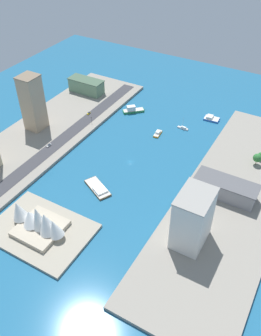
% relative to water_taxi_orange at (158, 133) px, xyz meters
% --- Properties ---
extents(ground_plane, '(440.00, 440.00, 0.00)m').
position_rel_water_taxi_orange_xyz_m(ground_plane, '(1.97, 47.42, -1.21)').
color(ground_plane, '#23668E').
extents(quay_west, '(70.00, 240.00, 2.60)m').
position_rel_water_taxi_orange_xyz_m(quay_west, '(-84.89, 47.42, 0.09)').
color(quay_west, gray).
rests_on(quay_west, ground_plane).
extents(quay_east, '(70.00, 240.00, 2.60)m').
position_rel_water_taxi_orange_xyz_m(quay_east, '(88.83, 47.42, 0.09)').
color(quay_east, gray).
rests_on(quay_east, ground_plane).
extents(peninsula_point, '(66.34, 47.82, 2.00)m').
position_rel_water_taxi_orange_xyz_m(peninsula_point, '(16.66, 141.65, -0.21)').
color(peninsula_point, '#A89E89').
rests_on(peninsula_point, ground_plane).
extents(road_strip, '(12.42, 228.00, 0.15)m').
position_rel_water_taxi_orange_xyz_m(road_strip, '(68.36, 47.42, 1.47)').
color(road_strip, '#38383D').
rests_on(road_strip, quay_east).
extents(water_taxi_orange, '(5.94, 13.21, 3.35)m').
position_rel_water_taxi_orange_xyz_m(water_taxi_orange, '(0.00, 0.00, 0.00)').
color(water_taxi_orange, orange).
rests_on(water_taxi_orange, ground_plane).
extents(sailboat_small_white, '(11.41, 2.73, 11.94)m').
position_rel_water_taxi_orange_xyz_m(sailboat_small_white, '(-16.19, -19.91, -0.14)').
color(sailboat_small_white, white).
rests_on(sailboat_small_white, ground_plane).
extents(barge_flat_brown, '(26.86, 20.44, 3.11)m').
position_rel_water_taxi_orange_xyz_m(barge_flat_brown, '(6.36, 88.31, -0.02)').
color(barge_flat_brown, brown).
rests_on(barge_flat_brown, ground_plane).
extents(catamaran_blue, '(15.87, 10.08, 3.90)m').
position_rel_water_taxi_orange_xyz_m(catamaran_blue, '(-33.62, -48.50, 0.20)').
color(catamaran_blue, blue).
rests_on(catamaran_blue, ground_plane).
extents(ferry_green_doubledeck, '(19.75, 19.02, 6.86)m').
position_rel_water_taxi_orange_xyz_m(ferry_green_doubledeck, '(39.37, -23.35, 1.20)').
color(ferry_green_doubledeck, '#2D8C4C').
rests_on(ferry_green_doubledeck, ground_plane).
extents(apartment_midrise_tan, '(16.01, 17.20, 50.82)m').
position_rel_water_taxi_orange_xyz_m(apartment_midrise_tan, '(100.85, 48.06, 26.83)').
color(apartment_midrise_tan, tan).
rests_on(apartment_midrise_tan, quay_east).
extents(terminal_long_green, '(37.75, 15.73, 14.48)m').
position_rel_water_taxi_orange_xyz_m(terminal_long_green, '(100.67, -31.29, 8.66)').
color(terminal_long_green, slate).
rests_on(terminal_long_green, quay_east).
extents(warehouse_low_gray, '(45.41, 17.06, 13.03)m').
position_rel_water_taxi_orange_xyz_m(warehouse_low_gray, '(-78.93, 49.40, 7.93)').
color(warehouse_low_gray, gray).
rests_on(warehouse_low_gray, quay_west).
extents(hotel_broad_white, '(19.72, 26.86, 39.36)m').
position_rel_water_taxi_orange_xyz_m(hotel_broad_white, '(-72.63, 100.96, 21.10)').
color(hotel_broad_white, silver).
rests_on(hotel_broad_white, quay_west).
extents(van_white, '(1.85, 4.79, 1.54)m').
position_rel_water_taxi_orange_xyz_m(van_white, '(72.08, 66.07, 2.31)').
color(van_white, black).
rests_on(van_white, road_strip).
extents(taxi_yellow_cab, '(1.87, 4.26, 1.57)m').
position_rel_water_taxi_orange_xyz_m(taxi_yellow_cab, '(72.71, 5.14, 2.31)').
color(taxi_yellow_cab, black).
rests_on(taxi_yellow_cab, road_strip).
extents(traffic_light_waterfront, '(0.36, 0.36, 6.50)m').
position_rel_water_taxi_orange_xyz_m(traffic_light_waterfront, '(60.98, 17.28, 5.73)').
color(traffic_light_waterfront, black).
rests_on(traffic_light_waterfront, quay_east).
extents(opera_landmark, '(42.82, 29.12, 20.34)m').
position_rel_water_taxi_orange_xyz_m(opera_landmark, '(17.49, 141.65, 8.69)').
color(opera_landmark, '#BCAD93').
rests_on(opera_landmark, peninsula_point).
extents(park_tree_cluster, '(7.05, 13.51, 9.97)m').
position_rel_water_taxi_orange_xyz_m(park_tree_cluster, '(-89.78, 0.47, 7.43)').
color(park_tree_cluster, brown).
rests_on(park_tree_cluster, quay_west).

